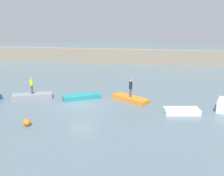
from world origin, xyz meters
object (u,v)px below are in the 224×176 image
Objects in this scene: rowboat_grey at (33,96)px; rowboat_white at (182,111)px; person_dark_shirt at (131,87)px; rowboat_orange at (130,99)px; mooring_buoy at (27,122)px; person_hiviz_shirt at (31,85)px; rowboat_teal at (81,97)px.

rowboat_white is at bearing -28.58° from rowboat_grey.
rowboat_grey is at bearing -173.95° from person_dark_shirt.
mooring_buoy reaches higher than rowboat_orange.
person_dark_shirt is 3.14× the size of mooring_buoy.
person_dark_shirt is at bearing 6.05° from person_hiviz_shirt.
rowboat_grey is 9.97m from rowboat_orange.
person_dark_shirt is (-0.00, -0.00, 1.19)m from rowboat_orange.
rowboat_white is (14.60, -1.68, -0.04)m from rowboat_grey.
mooring_buoy is (2.71, -6.21, 0.01)m from rowboat_grey.
rowboat_white is 5.30× the size of mooring_buoy.
person_hiviz_shirt is at bearing -173.95° from person_dark_shirt.
mooring_buoy is at bearing -134.78° from person_dark_shirt.
rowboat_grey reaches higher than rowboat_teal.
person_hiviz_shirt reaches higher than rowboat_white.
person_hiviz_shirt reaches higher than person_dark_shirt.
mooring_buoy is at bearing -101.80° from rowboat_orange.
mooring_buoy reaches higher than rowboat_white.
person_hiviz_shirt is (-4.92, -0.85, 1.26)m from rowboat_teal.
rowboat_grey is at bearing -140.97° from rowboat_orange.
rowboat_grey is 10.04m from person_dark_shirt.
person_dark_shirt is at bearing 45.22° from mooring_buoy.
rowboat_teal is 5.14m from person_dark_shirt.
rowboat_grey is at bearing 0.00° from person_hiviz_shirt.
rowboat_orange is at bearing 6.05° from person_hiviz_shirt.
rowboat_white is at bearing 20.86° from mooring_buoy.
rowboat_teal is 2.23× the size of person_hiviz_shirt.
person_hiviz_shirt is 0.96× the size of person_dark_shirt.
person_dark_shirt reaches higher than rowboat_teal.
rowboat_white is at bearing 2.65° from rowboat_orange.
rowboat_orange is (9.92, 1.05, -0.07)m from rowboat_grey.
person_hiviz_shirt reaches higher than rowboat_grey.
rowboat_grey is 4.99m from rowboat_teal.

